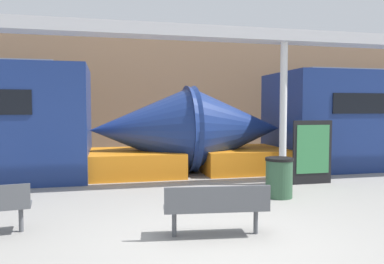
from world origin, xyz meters
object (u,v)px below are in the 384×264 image
(trash_bin, at_px, (279,177))
(support_column_near, at_px, (283,115))
(bench_near, at_px, (216,205))
(poster_board, at_px, (312,152))

(trash_bin, xyz_separation_m, support_column_near, (0.68, 1.21, 1.35))
(bench_near, height_order, poster_board, poster_board)
(trash_bin, bearing_deg, bench_near, -134.06)
(trash_bin, distance_m, poster_board, 1.93)
(support_column_near, bearing_deg, poster_board, -2.84)
(trash_bin, relative_size, poster_board, 0.53)
(bench_near, relative_size, support_column_near, 0.45)
(trash_bin, height_order, poster_board, poster_board)
(bench_near, xyz_separation_m, support_column_near, (2.74, 3.34, 1.31))
(bench_near, relative_size, trash_bin, 1.86)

